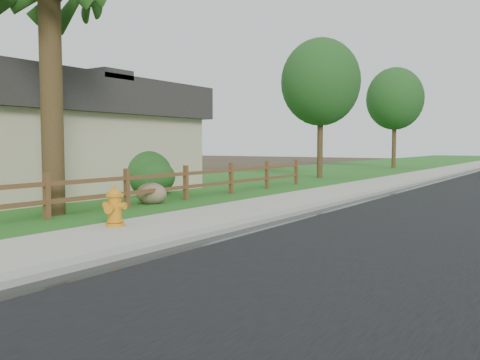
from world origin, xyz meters
The scene contains 13 objects.
ground centered at (0.00, 0.00, 0.00)m, with size 120.00×120.00×0.00m, color #382B1E.
curb centered at (0.40, 35.00, 0.06)m, with size 0.40×90.00×0.12m, color gray.
sidewalk centered at (-0.90, 35.00, 0.05)m, with size 2.20×90.00×0.10m, color #A19A8D.
grass_strip centered at (-2.80, 35.00, 0.03)m, with size 1.60×90.00×0.06m, color #1C6320.
lawn_near centered at (-8.00, 35.00, 0.02)m, with size 9.00×90.00×0.04m, color #1C6320.
ranch_fence centered at (-3.60, 6.40, 0.62)m, with size 0.12×16.92×1.10m.
house centered at (-11.00, 7.00, 2.08)m, with size 10.60×9.60×4.05m.
fire_hydrant centered at (-1.47, 2.82, 0.47)m, with size 0.54×0.44×0.82m.
boulder centered at (-3.90, 6.44, 0.32)m, with size 0.96×0.72×0.64m, color brown.
shrub_b centered at (-6.50, 8.54, 0.79)m, with size 2.27×2.27×1.59m, color #184016.
shrub_c centered at (-5.86, 8.44, 0.61)m, with size 1.70×1.70×1.23m, color #184016.
tree_near_left centered at (-4.65, 19.43, 4.83)m, with size 3.96×3.96×7.02m.
tree_mid_left centered at (-4.81, 32.38, 4.98)m, with size 4.03×4.03×7.21m.
Camera 1 is at (6.14, -4.15, 1.72)m, focal length 38.00 mm.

